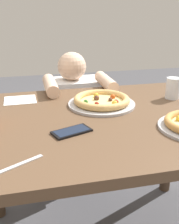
# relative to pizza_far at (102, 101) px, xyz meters

# --- Properties ---
(dining_table) EXTENTS (1.27, 0.92, 0.75)m
(dining_table) POSITION_rel_pizza_far_xyz_m (-0.02, -0.15, -0.13)
(dining_table) COLOR brown
(dining_table) RESTS_ON ground
(pizza_far) EXTENTS (0.33, 0.33, 0.04)m
(pizza_far) POSITION_rel_pizza_far_xyz_m (0.00, 0.00, 0.00)
(pizza_far) COLOR #B7B7BC
(pizza_far) RESTS_ON dining_table
(water_cup_clear) EXTENTS (0.07, 0.07, 0.11)m
(water_cup_clear) POSITION_rel_pizza_far_xyz_m (0.39, 0.02, 0.04)
(water_cup_clear) COLOR silver
(water_cup_clear) RESTS_ON dining_table
(paper_napkin) EXTENTS (0.16, 0.15, 0.00)m
(paper_napkin) POSITION_rel_pizza_far_xyz_m (-0.39, 0.17, -0.02)
(paper_napkin) COLOR white
(paper_napkin) RESTS_ON dining_table
(fork) EXTENTS (0.19, 0.12, 0.00)m
(fork) POSITION_rel_pizza_far_xyz_m (-0.42, -0.48, -0.02)
(fork) COLOR silver
(fork) RESTS_ON dining_table
(cell_phone) EXTENTS (0.17, 0.12, 0.01)m
(cell_phone) POSITION_rel_pizza_far_xyz_m (-0.20, -0.27, -0.02)
(cell_phone) COLOR black
(cell_phone) RESTS_ON dining_table
(diner_seated) EXTENTS (0.40, 0.51, 0.93)m
(diner_seated) POSITION_rel_pizza_far_xyz_m (-0.05, 0.51, -0.34)
(diner_seated) COLOR #333847
(diner_seated) RESTS_ON ground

